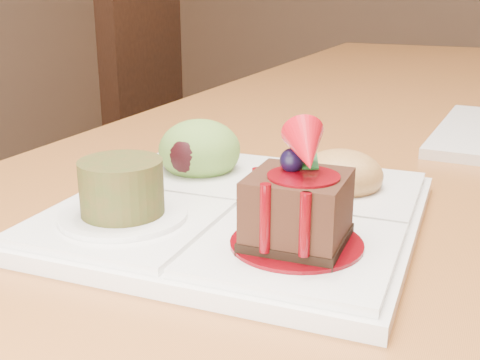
% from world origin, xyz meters
% --- Properties ---
extents(chair_left, '(0.51, 0.51, 0.97)m').
position_xyz_m(chair_left, '(-0.70, 0.17, 0.55)').
color(chair_left, black).
rests_on(chair_left, ground).
extents(sampler_plate, '(0.28, 0.28, 0.10)m').
position_xyz_m(sampler_plate, '(-0.20, -0.67, 0.77)').
color(sampler_plate, white).
rests_on(sampler_plate, dining_table).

